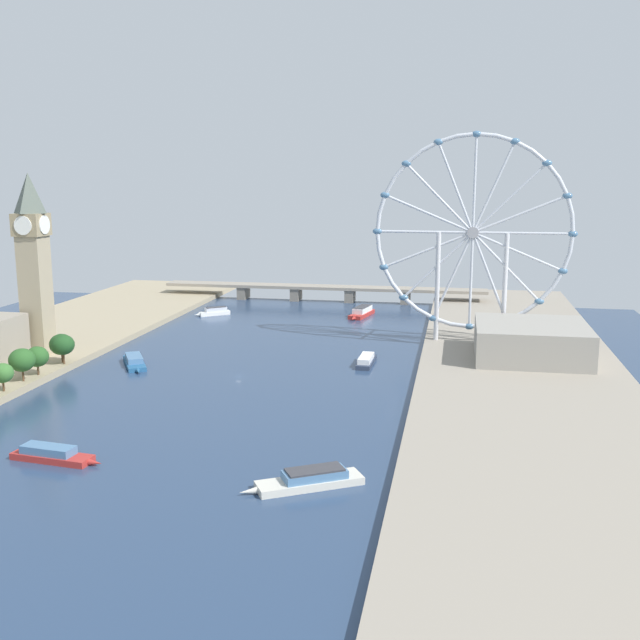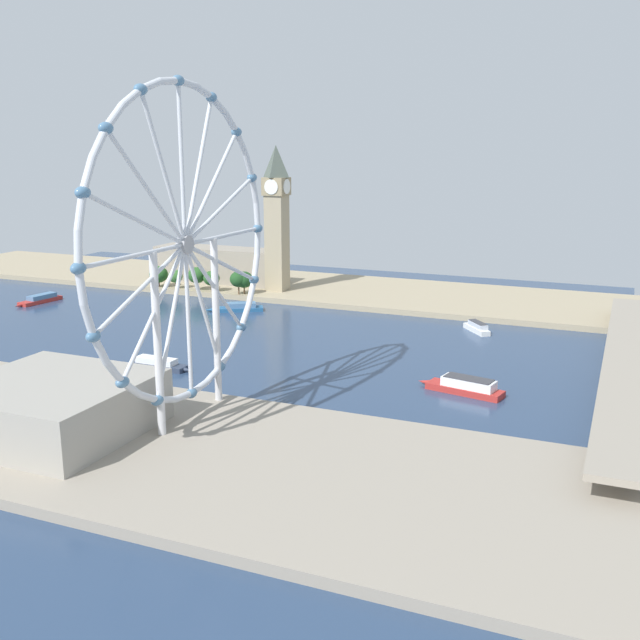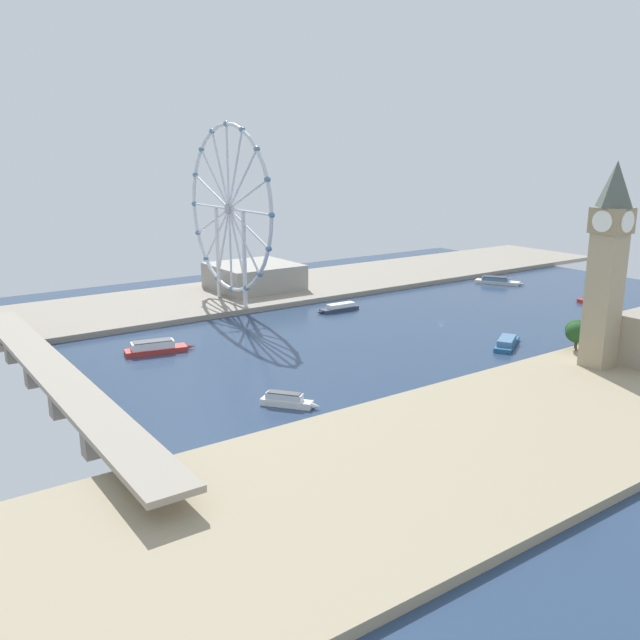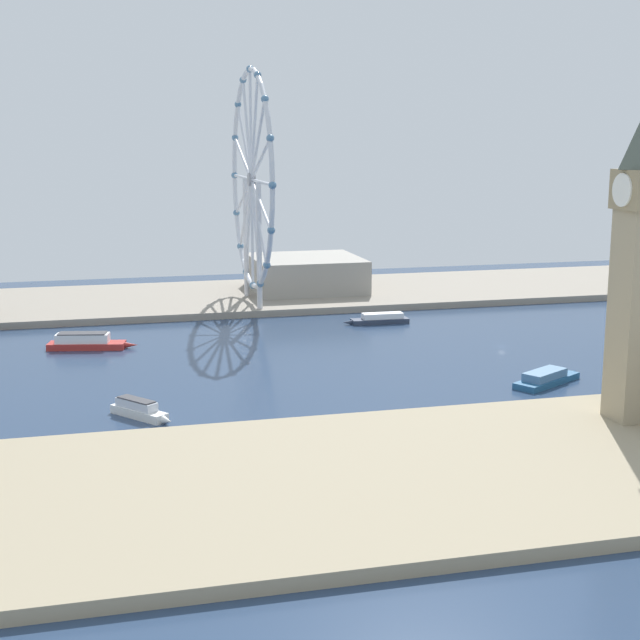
{
  "view_description": "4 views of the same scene",
  "coord_description": "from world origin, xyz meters",
  "px_view_note": "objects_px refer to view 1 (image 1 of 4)",
  "views": [
    {
      "loc": [
        93.2,
        -303.08,
        85.97
      ],
      "look_at": [
        24.36,
        63.66,
        13.85
      ],
      "focal_mm": 41.81,
      "sensor_mm": 36.0,
      "label": 1
    },
    {
      "loc": [
        290.38,
        202.27,
        88.47
      ],
      "look_at": [
        -12.99,
        74.27,
        9.72
      ],
      "focal_mm": 41.54,
      "sensor_mm": 36.0,
      "label": 2
    },
    {
      "loc": [
        -252.22,
        260.5,
        91.19
      ],
      "look_at": [
        -10.54,
        89.67,
        16.03
      ],
      "focal_mm": 37.43,
      "sensor_mm": 36.0,
      "label": 3
    },
    {
      "loc": [
        -311.61,
        149.55,
        78.01
      ],
      "look_at": [
        9.8,
        68.14,
        11.52
      ],
      "focal_mm": 51.92,
      "sensor_mm": 36.0,
      "label": 4
    }
  ],
  "objects_px": {
    "tour_boat_5": "(310,480)",
    "river_bridge": "(323,289)",
    "tour_boat_4": "(366,360)",
    "riverside_hall": "(531,341)",
    "tour_boat_3": "(362,312)",
    "clock_tower": "(34,262)",
    "ferris_wheel": "(473,234)",
    "tour_boat_1": "(52,455)",
    "tour_boat_2": "(134,361)",
    "tour_boat_0": "(214,312)"
  },
  "relations": [
    {
      "from": "tour_boat_1",
      "to": "tour_boat_5",
      "type": "distance_m",
      "value": 81.97
    },
    {
      "from": "tour_boat_2",
      "to": "tour_boat_3",
      "type": "bearing_deg",
      "value": 118.22
    },
    {
      "from": "tour_boat_0",
      "to": "tour_boat_2",
      "type": "relative_size",
      "value": 0.68
    },
    {
      "from": "riverside_hall",
      "to": "tour_boat_2",
      "type": "xyz_separation_m",
      "value": [
        -180.11,
        -36.31,
        -9.17
      ]
    },
    {
      "from": "clock_tower",
      "to": "tour_boat_3",
      "type": "height_order",
      "value": "clock_tower"
    },
    {
      "from": "river_bridge",
      "to": "tour_boat_4",
      "type": "height_order",
      "value": "river_bridge"
    },
    {
      "from": "tour_boat_3",
      "to": "tour_boat_5",
      "type": "xyz_separation_m",
      "value": [
        19.6,
        -261.41,
        -0.5
      ]
    },
    {
      "from": "river_bridge",
      "to": "tour_boat_0",
      "type": "height_order",
      "value": "river_bridge"
    },
    {
      "from": "ferris_wheel",
      "to": "tour_boat_3",
      "type": "bearing_deg",
      "value": 131.05
    },
    {
      "from": "tour_boat_5",
      "to": "river_bridge",
      "type": "bearing_deg",
      "value": -110.4
    },
    {
      "from": "tour_boat_3",
      "to": "tour_boat_4",
      "type": "height_order",
      "value": "tour_boat_3"
    },
    {
      "from": "tour_boat_0",
      "to": "tour_boat_5",
      "type": "height_order",
      "value": "tour_boat_0"
    },
    {
      "from": "riverside_hall",
      "to": "river_bridge",
      "type": "relative_size",
      "value": 0.23
    },
    {
      "from": "ferris_wheel",
      "to": "tour_boat_0",
      "type": "distance_m",
      "value": 176.98
    },
    {
      "from": "river_bridge",
      "to": "tour_boat_5",
      "type": "xyz_separation_m",
      "value": [
        54.05,
        -314.28,
        -6.04
      ]
    },
    {
      "from": "riverside_hall",
      "to": "river_bridge",
      "type": "bearing_deg",
      "value": 128.71
    },
    {
      "from": "clock_tower",
      "to": "tour_boat_2",
      "type": "distance_m",
      "value": 65.65
    },
    {
      "from": "tour_boat_1",
      "to": "tour_boat_2",
      "type": "relative_size",
      "value": 1.04
    },
    {
      "from": "tour_boat_4",
      "to": "riverside_hall",
      "type": "bearing_deg",
      "value": -77.97
    },
    {
      "from": "ferris_wheel",
      "to": "tour_boat_3",
      "type": "distance_m",
      "value": 113.3
    },
    {
      "from": "clock_tower",
      "to": "river_bridge",
      "type": "bearing_deg",
      "value": 62.71
    },
    {
      "from": "tour_boat_1",
      "to": "tour_boat_3",
      "type": "bearing_deg",
      "value": 82.96
    },
    {
      "from": "tour_boat_5",
      "to": "tour_boat_3",
      "type": "bearing_deg",
      "value": -115.87
    },
    {
      "from": "ferris_wheel",
      "to": "tour_boat_2",
      "type": "bearing_deg",
      "value": -156.03
    },
    {
      "from": "riverside_hall",
      "to": "tour_boat_3",
      "type": "bearing_deg",
      "value": 131.23
    },
    {
      "from": "clock_tower",
      "to": "tour_boat_5",
      "type": "xyz_separation_m",
      "value": [
        154.51,
        -119.59,
        -44.95
      ]
    },
    {
      "from": "tour_boat_2",
      "to": "tour_boat_3",
      "type": "height_order",
      "value": "tour_boat_3"
    },
    {
      "from": "ferris_wheel",
      "to": "river_bridge",
      "type": "height_order",
      "value": "ferris_wheel"
    },
    {
      "from": "clock_tower",
      "to": "tour_boat_2",
      "type": "relative_size",
      "value": 2.85
    },
    {
      "from": "river_bridge",
      "to": "tour_boat_3",
      "type": "bearing_deg",
      "value": -56.91
    },
    {
      "from": "tour_boat_2",
      "to": "ferris_wheel",
      "type": "bearing_deg",
      "value": 83.69
    },
    {
      "from": "tour_boat_3",
      "to": "tour_boat_0",
      "type": "bearing_deg",
      "value": -69.6
    },
    {
      "from": "ferris_wheel",
      "to": "tour_boat_5",
      "type": "xyz_separation_m",
      "value": [
        -45.4,
        -186.77,
        -55.63
      ]
    },
    {
      "from": "riverside_hall",
      "to": "tour_boat_4",
      "type": "bearing_deg",
      "value": -169.18
    },
    {
      "from": "riverside_hall",
      "to": "tour_boat_1",
      "type": "height_order",
      "value": "riverside_hall"
    },
    {
      "from": "tour_boat_2",
      "to": "tour_boat_1",
      "type": "bearing_deg",
      "value": -17.98
    },
    {
      "from": "ferris_wheel",
      "to": "tour_boat_5",
      "type": "bearing_deg",
      "value": -103.66
    },
    {
      "from": "tour_boat_0",
      "to": "river_bridge",
      "type": "bearing_deg",
      "value": -168.58
    },
    {
      "from": "clock_tower",
      "to": "tour_boat_0",
      "type": "relative_size",
      "value": 4.22
    },
    {
      "from": "tour_boat_0",
      "to": "tour_boat_4",
      "type": "distance_m",
      "value": 152.67
    },
    {
      "from": "ferris_wheel",
      "to": "tour_boat_1",
      "type": "distance_m",
      "value": 229.21
    },
    {
      "from": "tour_boat_3",
      "to": "river_bridge",
      "type": "bearing_deg",
      "value": -135.29
    },
    {
      "from": "tour_boat_0",
      "to": "ferris_wheel",
      "type": "bearing_deg",
      "value": 120.88
    },
    {
      "from": "tour_boat_2",
      "to": "tour_boat_5",
      "type": "bearing_deg",
      "value": 11.62
    },
    {
      "from": "riverside_hall",
      "to": "river_bridge",
      "type": "height_order",
      "value": "riverside_hall"
    },
    {
      "from": "river_bridge",
      "to": "tour_boat_1",
      "type": "xyz_separation_m",
      "value": [
        -27.8,
        -309.81,
        -6.15
      ]
    },
    {
      "from": "river_bridge",
      "to": "tour_boat_0",
      "type": "bearing_deg",
      "value": -130.55
    },
    {
      "from": "riverside_hall",
      "to": "tour_boat_2",
      "type": "relative_size",
      "value": 1.76
    },
    {
      "from": "ferris_wheel",
      "to": "tour_boat_5",
      "type": "relative_size",
      "value": 3.14
    },
    {
      "from": "riverside_hall",
      "to": "tour_boat_5",
      "type": "xyz_separation_m",
      "value": [
        -73.28,
        -155.41,
        -8.99
      ]
    }
  ]
}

